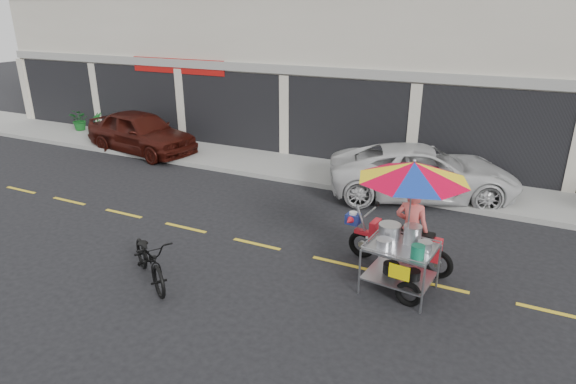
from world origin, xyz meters
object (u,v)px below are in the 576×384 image
at_px(white_pickup, 423,172).
at_px(food_vendor_rig, 410,205).
at_px(maroon_sedan, 141,132).
at_px(near_bicycle, 150,259).

distance_m(white_pickup, food_vendor_rig, 4.97).
xyz_separation_m(maroon_sedan, near_bicycle, (6.46, -6.99, -0.28)).
height_order(white_pickup, near_bicycle, white_pickup).
bearing_deg(maroon_sedan, food_vendor_rig, -105.00).
height_order(white_pickup, food_vendor_rig, food_vendor_rig).
height_order(near_bicycle, food_vendor_rig, food_vendor_rig).
distance_m(maroon_sedan, white_pickup, 10.25).
xyz_separation_m(white_pickup, food_vendor_rig, (0.63, -4.85, 0.91)).
xyz_separation_m(white_pickup, near_bicycle, (-3.79, -6.99, -0.23)).
height_order(maroon_sedan, white_pickup, maroon_sedan).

